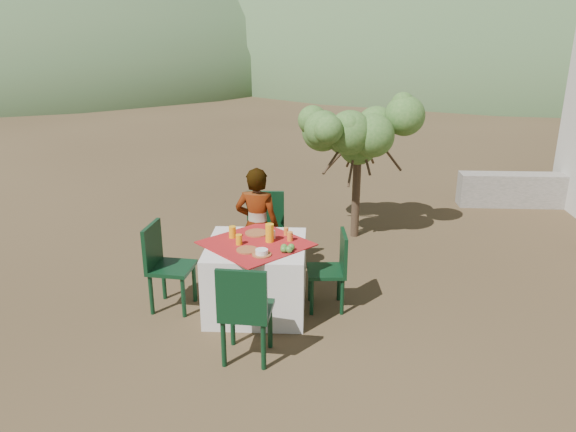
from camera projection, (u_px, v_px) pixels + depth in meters
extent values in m
plane|color=#3C2C1B|center=(323.00, 294.00, 6.39)|extent=(160.00, 160.00, 0.00)
cube|color=white|center=(257.00, 277.00, 5.95)|extent=(1.02, 1.02, 0.75)
cube|color=#AE1922|center=(256.00, 244.00, 5.83)|extent=(1.30, 1.30, 0.01)
cylinder|color=black|center=(249.00, 260.00, 6.69)|extent=(0.05, 0.05, 0.49)
cylinder|color=black|center=(280.00, 261.00, 6.68)|extent=(0.05, 0.05, 0.49)
cylinder|color=black|center=(251.00, 248.00, 7.03)|extent=(0.05, 0.05, 0.49)
cylinder|color=black|center=(281.00, 249.00, 7.03)|extent=(0.05, 0.05, 0.49)
cube|color=black|center=(265.00, 236.00, 6.77)|extent=(0.47, 0.47, 0.04)
cube|color=black|center=(266.00, 210.00, 6.88)|extent=(0.46, 0.06, 0.48)
cylinder|color=black|center=(270.00, 325.00, 5.28)|extent=(0.05, 0.05, 0.48)
cylinder|color=black|center=(233.00, 322.00, 5.32)|extent=(0.05, 0.05, 0.48)
cylinder|color=black|center=(263.00, 346.00, 4.94)|extent=(0.05, 0.05, 0.48)
cylinder|color=black|center=(224.00, 343.00, 4.99)|extent=(0.05, 0.05, 0.48)
cube|color=black|center=(247.00, 310.00, 5.05)|extent=(0.48, 0.48, 0.04)
cube|color=black|center=(241.00, 295.00, 4.78)|extent=(0.45, 0.08, 0.47)
cylinder|color=black|center=(183.00, 297.00, 5.83)|extent=(0.05, 0.05, 0.47)
cylinder|color=black|center=(194.00, 282.00, 6.16)|extent=(0.05, 0.05, 0.47)
cylinder|color=black|center=(151.00, 294.00, 5.88)|extent=(0.05, 0.05, 0.47)
cylinder|color=black|center=(164.00, 279.00, 6.21)|extent=(0.05, 0.05, 0.47)
cube|color=black|center=(172.00, 268.00, 5.94)|extent=(0.48, 0.48, 0.04)
cube|color=black|center=(152.00, 245.00, 5.89)|extent=(0.09, 0.44, 0.46)
cylinder|color=black|center=(310.00, 283.00, 6.18)|extent=(0.04, 0.04, 0.43)
cylinder|color=black|center=(312.00, 296.00, 5.88)|extent=(0.04, 0.04, 0.43)
cylinder|color=black|center=(339.00, 283.00, 6.19)|extent=(0.04, 0.04, 0.43)
cylinder|color=black|center=(342.00, 296.00, 5.89)|extent=(0.04, 0.04, 0.43)
cube|color=black|center=(326.00, 271.00, 5.96)|extent=(0.42, 0.42, 0.04)
cube|color=black|center=(344.00, 251.00, 5.89)|extent=(0.07, 0.40, 0.42)
imported|color=#8C6651|center=(257.00, 226.00, 6.47)|extent=(0.55, 0.41, 1.40)
cylinder|color=#473623|center=(356.00, 192.00, 7.90)|extent=(0.11, 0.11, 1.33)
sphere|color=#336123|center=(358.00, 145.00, 7.68)|extent=(0.57, 0.57, 0.57)
sphere|color=#336123|center=(397.00, 135.00, 7.61)|extent=(0.53, 0.53, 0.53)
sphere|color=#336123|center=(323.00, 137.00, 7.76)|extent=(0.49, 0.49, 0.49)
sphere|color=#336123|center=(363.00, 125.00, 8.11)|extent=(0.51, 0.51, 0.51)
sphere|color=#336123|center=(364.00, 149.00, 7.22)|extent=(0.46, 0.46, 0.46)
cube|color=gray|center=(538.00, 190.00, 9.33)|extent=(2.60, 0.35, 0.55)
ellipsoid|color=#32512E|center=(35.00, 69.00, 35.52)|extent=(40.00, 40.00, 16.00)
ellipsoid|color=#32512E|center=(488.00, 64.00, 39.75)|extent=(48.00, 48.00, 20.00)
ellipsoid|color=gray|center=(278.00, 51.00, 55.60)|extent=(60.00, 60.00, 24.00)
cylinder|color=brown|center=(257.00, 233.00, 6.08)|extent=(0.25, 0.25, 0.01)
cylinder|color=brown|center=(247.00, 250.00, 5.63)|extent=(0.22, 0.22, 0.01)
cylinder|color=#FFA710|center=(232.00, 232.00, 5.95)|extent=(0.08, 0.08, 0.12)
cylinder|color=#FFA710|center=(239.00, 240.00, 5.77)|extent=(0.07, 0.07, 0.11)
cylinder|color=#FFA710|center=(270.00, 233.00, 5.83)|extent=(0.09, 0.09, 0.20)
cylinder|color=brown|center=(262.00, 254.00, 5.53)|extent=(0.20, 0.20, 0.01)
cylinder|color=white|center=(262.00, 252.00, 5.52)|extent=(0.13, 0.13, 0.05)
cylinder|color=orange|center=(290.00, 236.00, 5.87)|extent=(0.06, 0.06, 0.10)
cylinder|color=orange|center=(286.00, 231.00, 6.03)|extent=(0.05, 0.05, 0.08)
cube|color=white|center=(272.00, 235.00, 5.93)|extent=(0.07, 0.05, 0.09)
sphere|color=#46802E|center=(284.00, 247.00, 5.62)|extent=(0.07, 0.07, 0.07)
sphere|color=#46802E|center=(291.00, 247.00, 5.63)|extent=(0.07, 0.07, 0.07)
sphere|color=#46802E|center=(289.00, 249.00, 5.57)|extent=(0.07, 0.07, 0.07)
sphere|color=#46802E|center=(284.00, 249.00, 5.57)|extent=(0.07, 0.07, 0.07)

